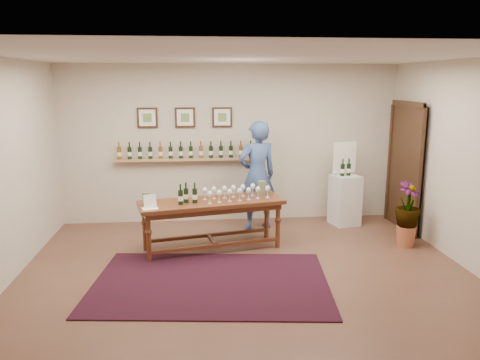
{
  "coord_description": "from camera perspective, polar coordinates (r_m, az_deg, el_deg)",
  "views": [
    {
      "loc": [
        -0.65,
        -5.79,
        2.51
      ],
      "look_at": [
        0.0,
        0.8,
        1.1
      ],
      "focal_mm": 35.0,
      "sensor_mm": 36.0,
      "label": 1
    }
  ],
  "objects": [
    {
      "name": "room_shell",
      "position": [
        8.25,
        14.03,
        1.95
      ],
      "size": [
        6.0,
        6.0,
        6.0
      ],
      "color": "beige",
      "rests_on": "ground"
    },
    {
      "name": "pitcher_left",
      "position": [
        6.8,
        -11.36,
        -2.28
      ],
      "size": [
        0.14,
        0.14,
        0.19
      ],
      "primitive_type": null,
      "rotation": [
        0.0,
        0.0,
        0.14
      ],
      "color": "#636A42",
      "rests_on": "tasting_table"
    },
    {
      "name": "ground",
      "position": [
        6.34,
        0.72,
        -11.29
      ],
      "size": [
        6.0,
        6.0,
        0.0
      ],
      "primitive_type": "plane",
      "color": "brown",
      "rests_on": "ground"
    },
    {
      "name": "pitcher_right",
      "position": [
        7.29,
        2.71,
        -0.99
      ],
      "size": [
        0.17,
        0.17,
        0.22
      ],
      "primitive_type": null,
      "rotation": [
        0.0,
        0.0,
        0.2
      ],
      "color": "#636A42",
      "rests_on": "tasting_table"
    },
    {
      "name": "pedestal_bottles",
      "position": [
        8.34,
        12.76,
        1.45
      ],
      "size": [
        0.29,
        0.13,
        0.28
      ],
      "primitive_type": null,
      "rotation": [
        0.0,
        0.0,
        0.22
      ],
      "color": "black",
      "rests_on": "display_pedestal"
    },
    {
      "name": "menu_card",
      "position": [
        6.65,
        -10.92,
        -2.58
      ],
      "size": [
        0.25,
        0.21,
        0.2
      ],
      "primitive_type": "cube",
      "rotation": [
        0.0,
        0.0,
        0.29
      ],
      "color": "white",
      "rests_on": "tasting_table"
    },
    {
      "name": "table_glasses",
      "position": [
        7.06,
        -0.44,
        -1.52
      ],
      "size": [
        1.46,
        0.71,
        0.2
      ],
      "primitive_type": null,
      "rotation": [
        0.0,
        0.0,
        0.28
      ],
      "color": "white",
      "rests_on": "tasting_table"
    },
    {
      "name": "display_pedestal",
      "position": [
        8.49,
        12.66,
        -2.39
      ],
      "size": [
        0.53,
        0.53,
        0.88
      ],
      "primitive_type": "cube",
      "rotation": [
        0.0,
        0.0,
        0.22
      ],
      "color": "silver",
      "rests_on": "ground"
    },
    {
      "name": "info_sign",
      "position": [
        8.43,
        12.63,
        2.7
      ],
      "size": [
        0.44,
        0.12,
        0.61
      ],
      "primitive_type": "cube",
      "rotation": [
        0.0,
        0.0,
        0.22
      ],
      "color": "white",
      "rests_on": "display_pedestal"
    },
    {
      "name": "tasting_table",
      "position": [
        7.01,
        -3.48,
        -3.42
      ],
      "size": [
        2.24,
        1.11,
        0.76
      ],
      "rotation": [
        0.0,
        0.0,
        0.21
      ],
      "color": "#451811",
      "rests_on": "ground"
    },
    {
      "name": "rug",
      "position": [
        6.07,
        -3.56,
        -12.33
      ],
      "size": [
        3.15,
        2.29,
        0.02
      ],
      "primitive_type": "cube",
      "rotation": [
        0.0,
        0.0,
        -0.11
      ],
      "color": "#400B0B",
      "rests_on": "ground"
    },
    {
      "name": "person",
      "position": [
        7.95,
        2.1,
        0.55
      ],
      "size": [
        0.78,
        0.62,
        1.86
      ],
      "primitive_type": "imported",
      "rotation": [
        0.0,
        0.0,
        3.42
      ],
      "color": "#395386",
      "rests_on": "ground"
    },
    {
      "name": "potted_plant",
      "position": [
        7.61,
        19.74,
        -3.94
      ],
      "size": [
        0.64,
        0.64,
        0.87
      ],
      "rotation": [
        0.0,
        0.0,
        0.61
      ],
      "color": "#A55837",
      "rests_on": "ground"
    },
    {
      "name": "table_bottles",
      "position": [
        6.85,
        -6.5,
        -1.7
      ],
      "size": [
        0.29,
        0.22,
        0.27
      ],
      "primitive_type": null,
      "rotation": [
        0.0,
        0.0,
        0.36
      ],
      "color": "black",
      "rests_on": "tasting_table"
    }
  ]
}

